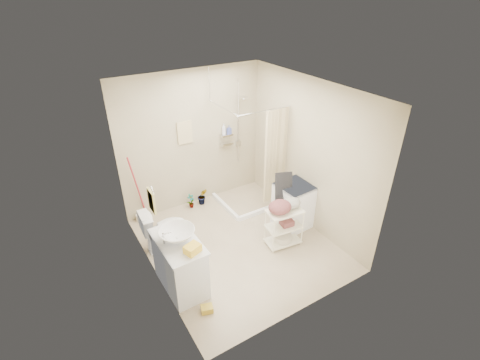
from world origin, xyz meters
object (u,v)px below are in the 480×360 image
Objects in this scene: vanity at (180,264)px; toilet at (164,228)px; laundry_rack at (284,224)px; washing_machine at (294,205)px.

vanity is 0.95m from toilet.
vanity is at bearing -172.86° from laundry_rack.
vanity is 2.32m from washing_machine.
washing_machine reaches higher than laundry_rack.
laundry_rack is at bearing -147.88° from washing_machine.
washing_machine is (2.18, -0.62, 0.04)m from toilet.
washing_machine is at bearing -103.11° from toilet.
laundry_rack reaches higher than toilet.
washing_machine is at bearing 6.84° from vanity.
vanity is 1.18× the size of laundry_rack.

